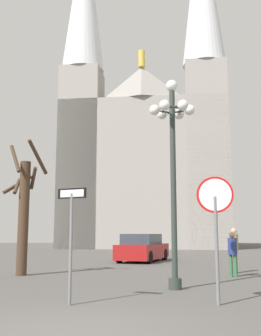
{
  "coord_description": "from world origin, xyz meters",
  "views": [
    {
      "loc": [
        0.91,
        -6.57,
        1.51
      ],
      "look_at": [
        0.81,
        19.49,
        5.73
      ],
      "focal_mm": 43.32,
      "sensor_mm": 36.0,
      "label": 1
    }
  ],
  "objects_px": {
    "street_lamp": "(174,150)",
    "pedestrian_walking": "(234,250)",
    "parked_car_near_red": "(144,248)",
    "pedestrian_standing": "(236,246)",
    "bare_tree": "(25,210)",
    "cathedral": "(147,144)",
    "one_way_arrow_sign": "(73,230)",
    "stop_sign": "(217,213)"
  },
  "relations": [
    {
      "from": "parked_car_near_red",
      "to": "street_lamp",
      "type": "bearing_deg",
      "value": -87.14
    },
    {
      "from": "cathedral",
      "to": "street_lamp",
      "type": "height_order",
      "value": "cathedral"
    },
    {
      "from": "street_lamp",
      "to": "bare_tree",
      "type": "distance_m",
      "value": 6.57
    },
    {
      "from": "cathedral",
      "to": "one_way_arrow_sign",
      "type": "bearing_deg",
      "value": -94.76
    },
    {
      "from": "pedestrian_standing",
      "to": "bare_tree",
      "type": "bearing_deg",
      "value": -173.38
    },
    {
      "from": "street_lamp",
      "to": "pedestrian_standing",
      "type": "xyz_separation_m",
      "value": [
        2.83,
        4.64,
        -2.83
      ]
    },
    {
      "from": "parked_car_near_red",
      "to": "bare_tree",
      "type": "bearing_deg",
      "value": -121.86
    },
    {
      "from": "cathedral",
      "to": "bare_tree",
      "type": "relative_size",
      "value": 7.92
    },
    {
      "from": "one_way_arrow_sign",
      "to": "pedestrian_standing",
      "type": "relative_size",
      "value": 1.46
    },
    {
      "from": "pedestrian_standing",
      "to": "street_lamp",
      "type": "bearing_deg",
      "value": -121.36
    },
    {
      "from": "street_lamp",
      "to": "pedestrian_walking",
      "type": "distance_m",
      "value": 5.02
    },
    {
      "from": "bare_tree",
      "to": "pedestrian_standing",
      "type": "height_order",
      "value": "bare_tree"
    },
    {
      "from": "bare_tree",
      "to": "parked_car_near_red",
      "type": "bearing_deg",
      "value": 58.14
    },
    {
      "from": "street_lamp",
      "to": "bare_tree",
      "type": "height_order",
      "value": "street_lamp"
    },
    {
      "from": "one_way_arrow_sign",
      "to": "cathedral",
      "type": "bearing_deg",
      "value": 85.24
    },
    {
      "from": "stop_sign",
      "to": "parked_car_near_red",
      "type": "distance_m",
      "value": 13.76
    },
    {
      "from": "cathedral",
      "to": "stop_sign",
      "type": "relative_size",
      "value": 14.11
    },
    {
      "from": "cathedral",
      "to": "stop_sign",
      "type": "xyz_separation_m",
      "value": [
        0.25,
        -35.24,
        -9.46
      ]
    },
    {
      "from": "street_lamp",
      "to": "pedestrian_standing",
      "type": "bearing_deg",
      "value": 58.64
    },
    {
      "from": "stop_sign",
      "to": "pedestrian_walking",
      "type": "xyz_separation_m",
      "value": [
        1.76,
        5.74,
        -1.02
      ]
    },
    {
      "from": "cathedral",
      "to": "street_lamp",
      "type": "xyz_separation_m",
      "value": [
        -0.41,
        -32.78,
        -7.54
      ]
    },
    {
      "from": "stop_sign",
      "to": "pedestrian_walking",
      "type": "height_order",
      "value": "stop_sign"
    },
    {
      "from": "stop_sign",
      "to": "pedestrian_standing",
      "type": "xyz_separation_m",
      "value": [
        2.17,
        7.1,
        -0.91
      ]
    },
    {
      "from": "street_lamp",
      "to": "stop_sign",
      "type": "bearing_deg",
      "value": -75.1
    },
    {
      "from": "street_lamp",
      "to": "parked_car_near_red",
      "type": "bearing_deg",
      "value": 92.86
    },
    {
      "from": "street_lamp",
      "to": "pedestrian_walking",
      "type": "height_order",
      "value": "street_lamp"
    },
    {
      "from": "one_way_arrow_sign",
      "to": "street_lamp",
      "type": "xyz_separation_m",
      "value": [
        2.52,
        2.44,
        2.28
      ]
    },
    {
      "from": "bare_tree",
      "to": "pedestrian_standing",
      "type": "relative_size",
      "value": 2.87
    },
    {
      "from": "stop_sign",
      "to": "bare_tree",
      "type": "bearing_deg",
      "value": 133.51
    },
    {
      "from": "one_way_arrow_sign",
      "to": "pedestrian_walking",
      "type": "distance_m",
      "value": 7.58
    },
    {
      "from": "bare_tree",
      "to": "cathedral",
      "type": "bearing_deg",
      "value": 79.07
    },
    {
      "from": "cathedral",
      "to": "one_way_arrow_sign",
      "type": "relative_size",
      "value": 15.57
    },
    {
      "from": "cathedral",
      "to": "pedestrian_walking",
      "type": "distance_m",
      "value": 31.38
    },
    {
      "from": "parked_car_near_red",
      "to": "pedestrian_standing",
      "type": "bearing_deg",
      "value": -62.64
    },
    {
      "from": "parked_car_near_red",
      "to": "pedestrian_standing",
      "type": "relative_size",
      "value": 2.76
    },
    {
      "from": "pedestrian_walking",
      "to": "pedestrian_standing",
      "type": "bearing_deg",
      "value": 73.36
    },
    {
      "from": "one_way_arrow_sign",
      "to": "bare_tree",
      "type": "bearing_deg",
      "value": 113.57
    },
    {
      "from": "pedestrian_walking",
      "to": "one_way_arrow_sign",
      "type": "bearing_deg",
      "value": -130.88
    },
    {
      "from": "cathedral",
      "to": "pedestrian_walking",
      "type": "xyz_separation_m",
      "value": [
        2.01,
        -29.51,
        -10.47
      ]
    },
    {
      "from": "pedestrian_walking",
      "to": "parked_car_near_red",
      "type": "bearing_deg",
      "value": 110.63
    },
    {
      "from": "stop_sign",
      "to": "cathedral",
      "type": "bearing_deg",
      "value": 90.4
    },
    {
      "from": "street_lamp",
      "to": "pedestrian_standing",
      "type": "distance_m",
      "value": 6.13
    }
  ]
}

